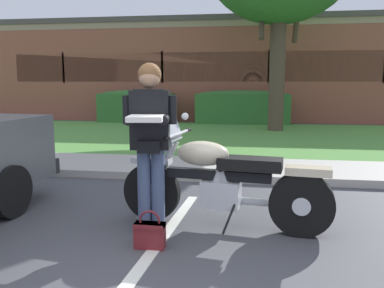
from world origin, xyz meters
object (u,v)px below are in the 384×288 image
hedge_center_left (242,107)px  brick_building (265,72)px  motorcycle (231,182)px  handbag (150,233)px  hedge_left (136,106)px  rider_person (150,134)px

hedge_center_left → brick_building: bearing=81.0°
motorcycle → handbag: bearing=-137.6°
hedge_left → brick_building: 7.73m
handbag → hedge_center_left: 11.05m
motorcycle → handbag: size_ratio=6.22×
hedge_center_left → handbag: bearing=-92.9°
hedge_left → hedge_center_left: same height
motorcycle → hedge_center_left: motorcycle is taller
motorcycle → hedge_center_left: (-0.14, 10.39, 0.16)m
hedge_center_left → brick_building: size_ratio=0.14×
hedge_center_left → hedge_left: bearing=180.0°
motorcycle → hedge_left: (-4.07, 10.39, 0.16)m
handbag → brick_building: bearing=85.0°
rider_person → hedge_left: rider_person is taller
hedge_left → motorcycle: bearing=-68.6°
rider_person → handbag: 0.96m
rider_person → hedge_center_left: rider_person is taller
rider_person → handbag: bearing=-77.7°
hedge_left → brick_building: bearing=50.4°
handbag → hedge_center_left: (0.56, 11.03, 0.51)m
hedge_center_left → motorcycle: bearing=-89.2°
hedge_left → hedge_center_left: 3.93m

